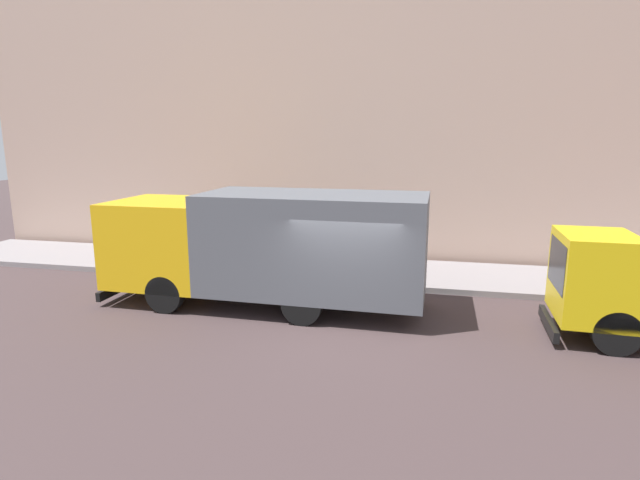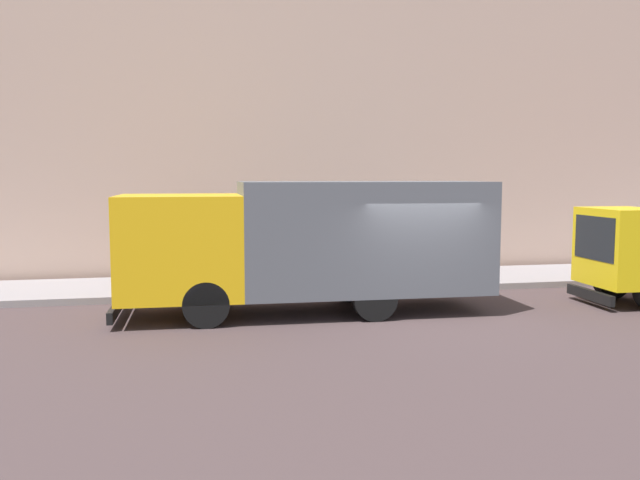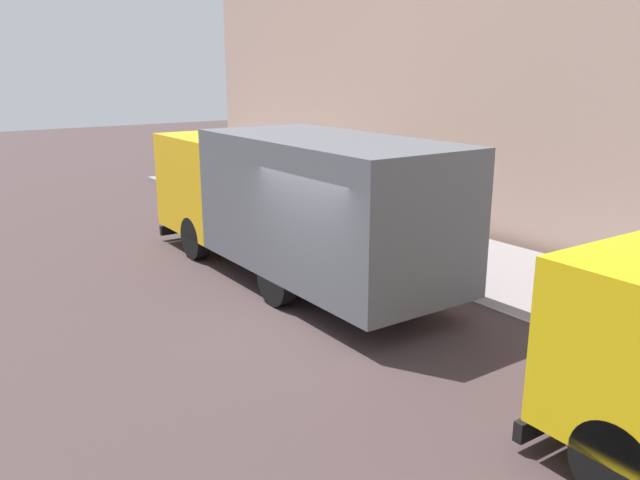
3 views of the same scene
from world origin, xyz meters
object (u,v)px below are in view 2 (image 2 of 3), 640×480
Objects in this scene: large_utility_truck at (309,240)px; pedestrian_walking at (186,246)px; traffic_cone_orange at (168,279)px; street_sign_post at (287,233)px.

pedestrian_walking is at bearing 32.11° from large_utility_truck.
large_utility_truck is 4.02m from traffic_cone_orange.
street_sign_post is at bearing -144.40° from pedestrian_walking.
pedestrian_walking is at bearing -10.78° from traffic_cone_orange.
large_utility_truck is 4.76× the size of pedestrian_walking.
large_utility_truck is 11.89× the size of traffic_cone_orange.
large_utility_truck reaches higher than street_sign_post.
street_sign_post reaches higher than traffic_cone_orange.
traffic_cone_orange is 3.19m from street_sign_post.
traffic_cone_orange is 0.28× the size of street_sign_post.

